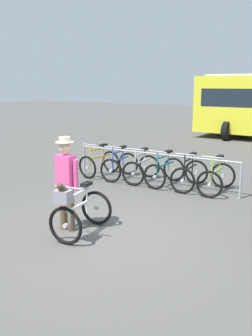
% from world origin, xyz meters
% --- Properties ---
extents(ground_plane, '(80.00, 80.00, 0.00)m').
position_xyz_m(ground_plane, '(0.00, 0.00, 0.00)').
color(ground_plane, '#514F4C').
extents(bike_rack_rail, '(4.61, 0.10, 0.88)m').
position_xyz_m(bike_rack_rail, '(-0.78, 3.41, 0.70)').
color(bike_rack_rail, '#99999E').
rests_on(bike_rack_rail, ground).
extents(racked_bike_yellow, '(0.80, 1.20, 0.98)m').
position_xyz_m(racked_bike_yellow, '(-2.63, 3.60, 0.37)').
color(racked_bike_yellow, black).
rests_on(racked_bike_yellow, ground).
extents(racked_bike_blue, '(0.71, 1.13, 0.97)m').
position_xyz_m(racked_bike_blue, '(-1.93, 3.60, 0.37)').
color(racked_bike_blue, black).
rests_on(racked_bike_blue, ground).
extents(racked_bike_white, '(0.71, 1.14, 0.98)m').
position_xyz_m(racked_bike_white, '(-1.23, 3.59, 0.37)').
color(racked_bike_white, black).
rests_on(racked_bike_white, ground).
extents(racked_bike_teal, '(0.75, 1.15, 0.97)m').
position_xyz_m(racked_bike_teal, '(-0.53, 3.59, 0.37)').
color(racked_bike_teal, black).
rests_on(racked_bike_teal, ground).
extents(racked_bike_black, '(0.68, 1.10, 0.97)m').
position_xyz_m(racked_bike_black, '(0.17, 3.58, 0.37)').
color(racked_bike_black, black).
rests_on(racked_bike_black, ground).
extents(racked_bike_lime, '(0.68, 1.11, 0.97)m').
position_xyz_m(racked_bike_lime, '(0.87, 3.58, 0.37)').
color(racked_bike_lime, black).
rests_on(racked_bike_lime, ground).
extents(featured_bicycle, '(0.75, 1.23, 1.09)m').
position_xyz_m(featured_bicycle, '(-0.40, -0.30, 0.49)').
color(featured_bicycle, black).
rests_on(featured_bicycle, ground).
extents(person_with_featured_bike, '(0.53, 0.32, 1.72)m').
position_xyz_m(person_with_featured_bike, '(-0.76, -0.15, 0.95)').
color(person_with_featured_bike, brown).
rests_on(person_with_featured_bike, ground).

